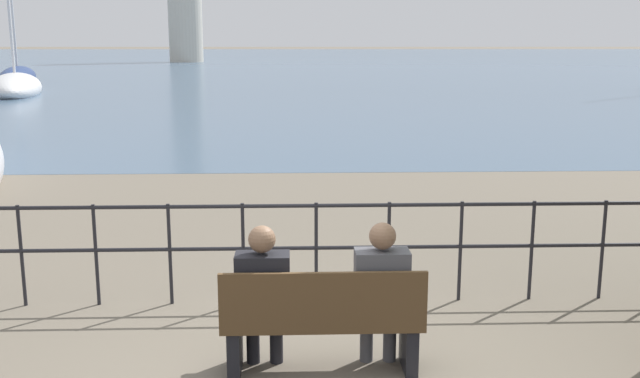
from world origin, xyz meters
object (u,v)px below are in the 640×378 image
(seated_person_left, at_px, (263,291))
(sailboat_3, at_px, (18,78))
(park_bench, at_px, (323,324))
(seated_person_right, at_px, (381,289))
(sailboat_1, at_px, (16,88))

(seated_person_left, relative_size, sailboat_3, 0.11)
(seated_person_left, height_order, sailboat_3, sailboat_3)
(park_bench, xyz_separation_m, sailboat_3, (-18.44, 42.89, -0.06))
(seated_person_right, distance_m, sailboat_1, 36.24)
(park_bench, relative_size, sailboat_3, 0.15)
(sailboat_1, xyz_separation_m, sailboat_3, (-3.60, 9.97, 0.03))
(park_bench, bearing_deg, sailboat_1, 114.27)
(seated_person_left, height_order, seated_person_right, seated_person_right)
(park_bench, xyz_separation_m, sailboat_1, (-14.84, 32.92, -0.09))
(park_bench, relative_size, seated_person_right, 1.30)
(park_bench, height_order, sailboat_3, sailboat_3)
(seated_person_left, distance_m, sailboat_3, 46.43)
(sailboat_1, distance_m, sailboat_3, 10.60)
(seated_person_left, bearing_deg, sailboat_3, 112.76)
(park_bench, distance_m, seated_person_left, 0.54)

